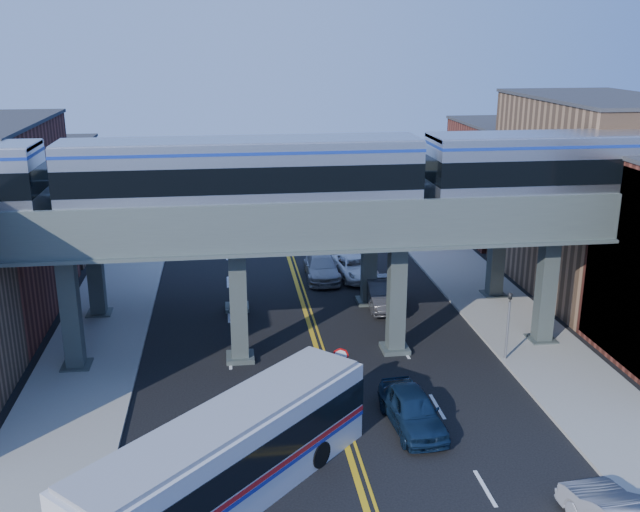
% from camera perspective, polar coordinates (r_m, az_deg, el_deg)
% --- Properties ---
extents(ground, '(120.00, 120.00, 0.00)m').
position_cam_1_polar(ground, '(29.94, 1.96, -14.36)').
color(ground, black).
rests_on(ground, ground).
extents(sidewalk_west, '(5.00, 70.00, 0.16)m').
position_cam_1_polar(sidewalk_west, '(39.09, -17.61, -7.16)').
color(sidewalk_west, gray).
rests_on(sidewalk_west, ground).
extents(sidewalk_east, '(5.00, 70.00, 0.16)m').
position_cam_1_polar(sidewalk_east, '(41.59, 15.49, -5.47)').
color(sidewalk_east, gray).
rests_on(sidewalk_east, ground).
extents(building_west_c, '(8.00, 10.00, 8.00)m').
position_cam_1_polar(building_west_c, '(57.15, -21.84, 4.18)').
color(building_west_c, '#8B6547').
rests_on(building_west_c, ground).
extents(building_east_b, '(8.00, 14.00, 12.00)m').
position_cam_1_polar(building_east_b, '(48.05, 21.04, 4.44)').
color(building_east_b, '#8B6547').
rests_on(building_east_b, ground).
extents(building_east_c, '(8.00, 10.00, 9.00)m').
position_cam_1_polar(building_east_c, '(59.82, 15.07, 5.85)').
color(building_east_c, brown).
rests_on(building_east_c, ground).
extents(mural_panel, '(0.10, 9.50, 9.50)m').
position_cam_1_polar(mural_panel, '(36.42, 24.13, -1.80)').
color(mural_panel, teal).
rests_on(mural_panel, ground).
extents(elevated_viaduct_near, '(52.00, 3.60, 7.40)m').
position_cam_1_polar(elevated_viaduct_near, '(34.67, -0.12, 1.82)').
color(elevated_viaduct_near, '#424C49').
rests_on(elevated_viaduct_near, ground).
extents(elevated_viaduct_far, '(52.00, 3.60, 7.40)m').
position_cam_1_polar(elevated_viaduct_far, '(41.41, -1.39, 4.36)').
color(elevated_viaduct_far, '#424C49').
rests_on(elevated_viaduct_far, ground).
extents(transit_train, '(51.66, 3.24, 3.79)m').
position_cam_1_polar(transit_train, '(33.72, -6.24, 6.47)').
color(transit_train, black).
rests_on(transit_train, elevated_viaduct_near).
extents(stop_sign, '(0.76, 0.09, 2.63)m').
position_cam_1_polar(stop_sign, '(31.73, 1.62, -8.80)').
color(stop_sign, slate).
rests_on(stop_sign, ground).
extents(traffic_signal, '(0.15, 0.18, 4.10)m').
position_cam_1_polar(traffic_signal, '(36.50, 14.83, -4.89)').
color(traffic_signal, slate).
rests_on(traffic_signal, ground).
extents(transit_bus, '(10.79, 10.86, 3.23)m').
position_cam_1_polar(transit_bus, '(25.85, -7.26, -15.77)').
color(transit_bus, silver).
rests_on(transit_bus, ground).
extents(car_lane_a, '(2.28, 4.89, 1.62)m').
position_cam_1_polar(car_lane_a, '(30.54, 7.39, -12.07)').
color(car_lane_a, '#10223C').
rests_on(car_lane_a, ground).
extents(car_lane_b, '(1.90, 5.14, 1.68)m').
position_cam_1_polar(car_lane_b, '(43.21, 4.93, -2.93)').
color(car_lane_b, '#333336').
rests_on(car_lane_b, ground).
extents(car_lane_c, '(2.97, 5.28, 1.39)m').
position_cam_1_polar(car_lane_c, '(48.20, 2.76, -0.92)').
color(car_lane_c, white).
rests_on(car_lane_c, ground).
extents(car_lane_d, '(2.31, 5.38, 1.54)m').
position_cam_1_polar(car_lane_d, '(47.98, 0.13, -0.89)').
color(car_lane_d, '#A3A3A8').
rests_on(car_lane_d, ground).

